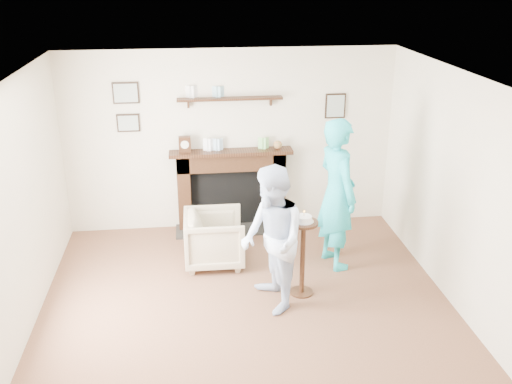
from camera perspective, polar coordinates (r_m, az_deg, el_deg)
ground at (r=6.13m, az=-0.52°, el=-12.98°), size 5.00×5.00×0.00m
room_shell at (r=6.02m, az=-1.32°, el=3.66°), size 4.54×5.02×2.52m
armchair at (r=7.27m, az=-4.10°, el=-7.03°), size 0.74×0.72×0.67m
man at (r=6.41m, az=1.55°, el=-11.27°), size 0.74×0.88×1.61m
woman at (r=7.31m, az=7.70°, el=-7.01°), size 0.61×0.78×1.87m
pedestal_table at (r=6.34m, az=4.73°, el=-5.14°), size 0.32×0.32×1.03m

